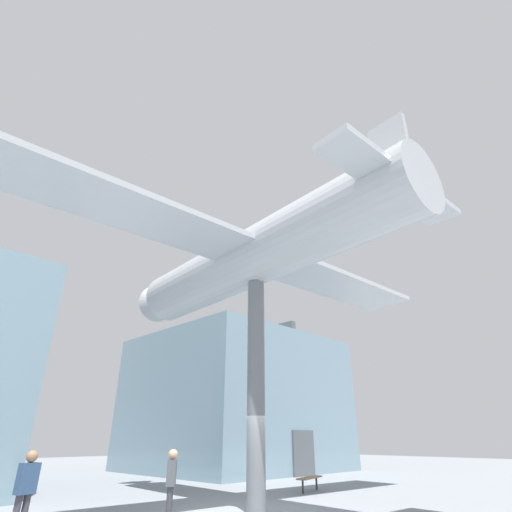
{
  "coord_description": "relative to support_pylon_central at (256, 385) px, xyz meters",
  "views": [
    {
      "loc": [
        -9.3,
        -9.15,
        1.89
      ],
      "look_at": [
        0.0,
        0.0,
        7.85
      ],
      "focal_mm": 28.0,
      "sensor_mm": 36.0,
      "label": 1
    }
  ],
  "objects": [
    {
      "name": "plaza_bench",
      "position": [
        4.89,
        1.86,
        -2.97
      ],
      "size": [
        1.85,
        0.89,
        0.5
      ],
      "rotation": [
        0.0,
        0.0,
        0.28
      ],
      "color": "#846647",
      "rests_on": "ground_plane"
    },
    {
      "name": "suspended_airplane",
      "position": [
        0.02,
        0.23,
        4.46
      ],
      "size": [
        17.24,
        14.29,
        3.27
      ],
      "rotation": [
        0.0,
        0.0,
        -0.08
      ],
      "color": "#B2B7BC",
      "rests_on": "support_pylon_central"
    },
    {
      "name": "glass_pavilion_right",
      "position": [
        10.12,
        11.81,
        0.65
      ],
      "size": [
        11.81,
        11.14,
        8.69
      ],
      "color": "#7593A3",
      "rests_on": "ground_plane"
    },
    {
      "name": "support_pylon_central",
      "position": [
        0.0,
        0.0,
        0.0
      ],
      "size": [
        0.56,
        0.56,
        6.81
      ],
      "color": "slate",
      "rests_on": "ground_plane"
    },
    {
      "name": "visitor_person",
      "position": [
        -2.55,
        0.52,
        -2.48
      ],
      "size": [
        0.42,
        0.45,
        1.63
      ],
      "rotation": [
        0.0,
        0.0,
        4.02
      ],
      "color": "#383842",
      "rests_on": "ground_plane"
    },
    {
      "name": "visitor_second",
      "position": [
        -5.73,
        1.36,
        -2.47
      ],
      "size": [
        0.43,
        0.29,
        1.64
      ],
      "rotation": [
        0.0,
        0.0,
        0.18
      ],
      "color": "#383842",
      "rests_on": "ground_plane"
    }
  ]
}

